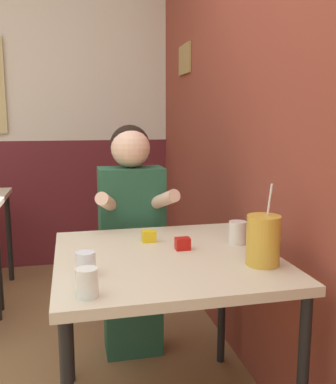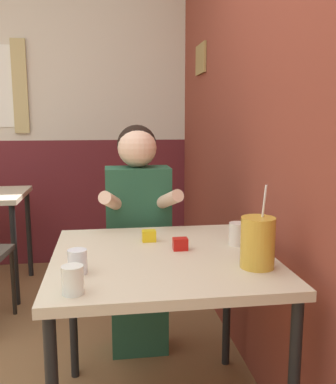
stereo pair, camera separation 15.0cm
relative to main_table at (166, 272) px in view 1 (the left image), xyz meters
The scene contains 10 objects.
brick_wall_right 1.27m from the main_table, 60.60° to the left, with size 0.08×4.53×2.70m.
back_wall 2.44m from the main_table, 107.96° to the left, with size 5.41×0.09×2.70m.
main_table is the anchor object (origin of this frame).
person_seated 0.61m from the main_table, 94.56° to the left, with size 0.42×0.41×1.25m.
cocktail_pitcher 0.41m from the main_table, 31.52° to the right, with size 0.12×0.12×0.30m.
glass_near_pitcher 0.38m from the main_table, 152.21° to the right, with size 0.07×0.07×0.09m.
glass_center 0.49m from the main_table, 132.85° to the right, with size 0.07×0.07×0.09m.
glass_far_side 0.37m from the main_table, 13.98° to the left, with size 0.08×0.08×0.10m.
condiment_ketchup 0.14m from the main_table, 29.88° to the left, with size 0.06×0.04×0.05m.
condiment_mustard 0.22m from the main_table, 99.66° to the left, with size 0.06×0.04×0.05m.
Camera 1 is at (0.35, -1.27, 1.28)m, focal length 40.00 mm.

